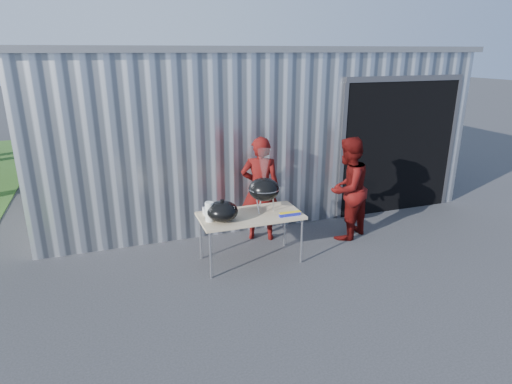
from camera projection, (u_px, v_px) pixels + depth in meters
name	position (u px, v px, depth m)	size (l,w,h in m)	color
ground	(269.00, 278.00, 5.99)	(80.00, 80.00, 0.00)	#2F2F31
building	(235.00, 118.00, 9.90)	(8.20, 6.20, 3.10)	silver
folding_table	(250.00, 217.00, 6.27)	(1.50, 0.75, 0.75)	tan
kettle_grill	(264.00, 184.00, 6.26)	(0.46, 0.46, 0.94)	black
grill_lid	(222.00, 211.00, 5.98)	(0.44, 0.44, 0.32)	black
paper_towels	(209.00, 212.00, 5.97)	(0.12, 0.12, 0.28)	white
white_tub	(210.00, 211.00, 6.25)	(0.20, 0.15, 0.10)	white
foil_box	(290.00, 214.00, 6.19)	(0.32, 0.06, 0.06)	#171C9A
person_cook	(260.00, 189.00, 7.01)	(0.64, 0.42, 1.75)	#4B0A09
person_bystander	(347.00, 189.00, 7.06)	(0.84, 0.65, 1.72)	#4B0A09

